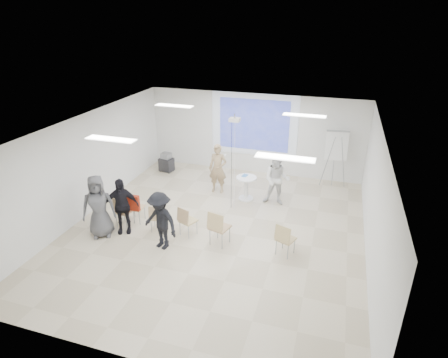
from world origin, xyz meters
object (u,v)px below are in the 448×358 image
(player_right, at_px, (277,177))
(chair_right_inner, at_px, (218,226))
(chair_far_left, at_px, (123,210))
(audience_left, at_px, (121,202))
(chair_center, at_px, (186,219))
(chair_left_inner, at_px, (157,216))
(chair_left_mid, at_px, (135,206))
(chair_right_far, at_px, (285,237))
(audience_mid, at_px, (160,217))
(av_cart, at_px, (166,163))
(pedestal_table, at_px, (246,187))
(flipchart_easel, at_px, (337,146))
(audience_outer, at_px, (98,203))
(laptop, at_px, (158,216))
(player_left, at_px, (218,166))

(player_right, bearing_deg, chair_right_inner, -110.64)
(chair_far_left, xyz_separation_m, audience_left, (0.14, -0.23, 0.38))
(chair_center, bearing_deg, chair_left_inner, -155.80)
(chair_left_mid, bearing_deg, chair_far_left, -126.74)
(audience_left, bearing_deg, chair_right_far, -20.21)
(audience_mid, bearing_deg, av_cart, 131.39)
(pedestal_table, distance_m, flipchart_easel, 3.42)
(audience_outer, bearing_deg, audience_mid, -30.71)
(chair_right_inner, xyz_separation_m, flipchart_easel, (2.69, 4.70, 0.91))
(chair_center, bearing_deg, flipchart_easel, 72.50)
(chair_left_mid, xyz_separation_m, chair_left_inner, (0.83, -0.25, -0.04))
(chair_left_inner, bearing_deg, chair_center, -8.31)
(chair_center, height_order, chair_right_far, chair_right_far)
(chair_left_inner, height_order, flipchart_easel, flipchart_easel)
(audience_left, distance_m, av_cart, 4.43)
(player_right, height_order, laptop, player_right)
(chair_center, height_order, audience_left, audience_left)
(chair_right_inner, relative_size, chair_right_far, 1.12)
(chair_right_far, height_order, audience_mid, audience_mid)
(chair_far_left, relative_size, av_cart, 1.24)
(chair_right_far, bearing_deg, player_right, 125.31)
(chair_far_left, bearing_deg, player_left, 64.12)
(laptop, bearing_deg, chair_left_mid, -22.19)
(chair_center, distance_m, audience_outer, 2.38)
(audience_mid, bearing_deg, chair_center, 77.71)
(flipchart_easel, bearing_deg, audience_mid, -135.17)
(chair_left_inner, height_order, chair_center, chair_center)
(chair_center, height_order, flipchart_easel, flipchart_easel)
(flipchart_easel, bearing_deg, pedestal_table, -151.55)
(chair_left_inner, xyz_separation_m, audience_left, (-0.90, -0.28, 0.44))
(chair_center, xyz_separation_m, audience_mid, (-0.40, -0.70, 0.38))
(chair_far_left, distance_m, audience_left, 0.47)
(player_left, relative_size, audience_left, 1.03)
(chair_left_mid, xyz_separation_m, chair_right_far, (4.37, -0.33, -0.00))
(chair_left_mid, height_order, chair_center, chair_left_mid)
(chair_far_left, bearing_deg, chair_right_far, 5.60)
(chair_left_mid, distance_m, flipchart_easel, 6.93)
(audience_mid, bearing_deg, audience_outer, -163.89)
(audience_outer, bearing_deg, chair_right_inner, -20.94)
(av_cart, bearing_deg, chair_center, -47.89)
(player_left, bearing_deg, chair_center, -91.66)
(player_right, height_order, audience_outer, audience_outer)
(laptop, bearing_deg, chair_left_inner, 87.60)
(chair_right_far, bearing_deg, chair_center, -161.55)
(pedestal_table, bearing_deg, chair_center, -111.21)
(chair_far_left, height_order, audience_left, audience_left)
(chair_right_inner, height_order, chair_right_far, chair_right_inner)
(chair_center, bearing_deg, chair_far_left, -155.70)
(laptop, height_order, av_cart, av_cart)
(laptop, bearing_deg, audience_left, 11.89)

